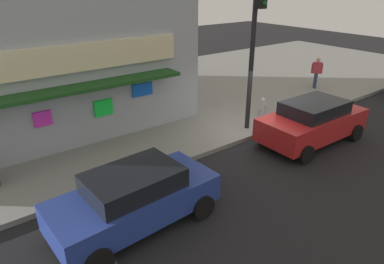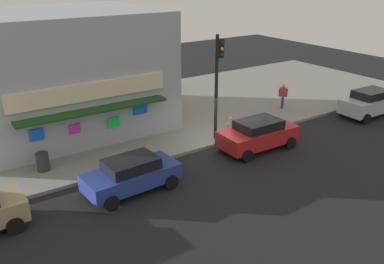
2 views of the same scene
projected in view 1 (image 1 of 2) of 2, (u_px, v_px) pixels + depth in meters
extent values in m
plane|color=black|center=(258.00, 137.00, 13.26)|extent=(57.88, 57.88, 0.00)
cube|color=gray|center=(168.00, 94.00, 17.91)|extent=(38.59, 12.82, 0.17)
cube|color=#9EA8B2|center=(29.00, 36.00, 13.90)|extent=(10.69, 8.77, 6.66)
cube|color=beige|center=(65.00, 59.00, 10.72)|extent=(8.13, 0.16, 0.88)
cube|color=#194719|center=(73.00, 89.00, 10.83)|extent=(7.70, 0.90, 0.12)
cube|color=#E533CC|center=(43.00, 119.00, 10.92)|extent=(0.57, 0.08, 0.49)
cube|color=#19E53F|center=(103.00, 108.00, 12.08)|extent=(0.68, 0.08, 0.59)
cube|color=blue|center=(142.00, 90.00, 12.80)|extent=(0.83, 0.08, 0.48)
cylinder|color=black|center=(252.00, 57.00, 12.53)|extent=(0.18, 0.18, 5.68)
sphere|color=#0F4C19|center=(264.00, 3.00, 11.48)|extent=(0.18, 0.18, 0.18)
cylinder|color=#B2B2B7|center=(262.00, 108.00, 14.93)|extent=(0.27, 0.27, 0.57)
sphere|color=#B2B2B7|center=(263.00, 101.00, 14.78)|extent=(0.23, 0.23, 0.23)
cylinder|color=#B2B2B7|center=(259.00, 109.00, 14.81)|extent=(0.12, 0.10, 0.10)
cylinder|color=#B2B2B7|center=(265.00, 107.00, 15.02)|extent=(0.12, 0.10, 0.10)
cylinder|color=navy|center=(315.00, 81.00, 18.47)|extent=(0.23, 0.23, 0.82)
cylinder|color=navy|center=(315.00, 80.00, 18.66)|extent=(0.23, 0.23, 0.82)
cube|color=#B2333F|center=(317.00, 68.00, 18.28)|extent=(0.47, 0.49, 0.59)
sphere|color=tan|center=(318.00, 60.00, 18.10)|extent=(0.22, 0.22, 0.22)
cylinder|color=#B2333F|center=(322.00, 68.00, 18.24)|extent=(0.14, 0.14, 0.53)
cylinder|color=#B2333F|center=(312.00, 68.00, 18.33)|extent=(0.14, 0.14, 0.53)
cube|color=#AD1E1E|center=(312.00, 124.00, 12.59)|extent=(4.30, 1.93, 0.82)
cube|color=black|center=(315.00, 108.00, 12.33)|extent=(2.33, 1.60, 0.47)
cylinder|color=black|center=(314.00, 118.00, 14.25)|extent=(0.64, 0.23, 0.64)
cylinder|color=black|center=(356.00, 133.00, 12.87)|extent=(0.64, 0.23, 0.64)
cylinder|color=black|center=(264.00, 135.00, 12.65)|extent=(0.64, 0.23, 0.64)
cylinder|color=black|center=(306.00, 154.00, 11.27)|extent=(0.64, 0.23, 0.64)
cube|color=navy|center=(135.00, 201.00, 8.29)|extent=(4.18, 1.98, 0.71)
cube|color=black|center=(133.00, 180.00, 8.05)|extent=(2.29, 1.60, 0.48)
cylinder|color=black|center=(162.00, 179.00, 9.89)|extent=(0.65, 0.26, 0.64)
cylinder|color=black|center=(203.00, 207.00, 8.66)|extent=(0.65, 0.26, 0.64)
cylinder|color=black|center=(66.00, 220.00, 8.21)|extent=(0.65, 0.26, 0.64)
cylinder|color=black|center=(99.00, 262.00, 6.98)|extent=(0.65, 0.26, 0.64)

